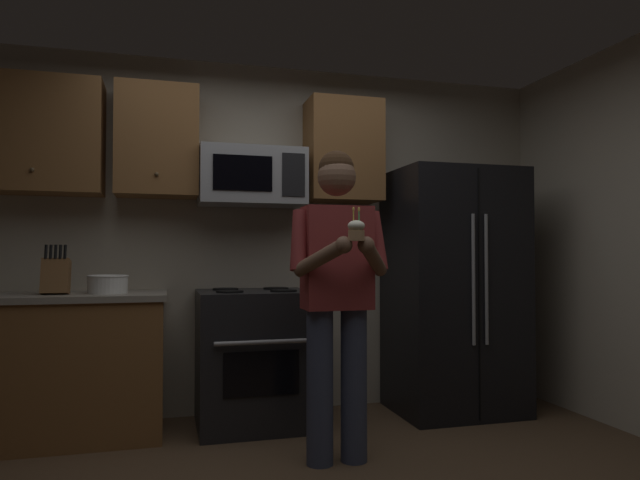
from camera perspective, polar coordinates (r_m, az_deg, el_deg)
name	(u,v)px	position (r m, az deg, el deg)	size (l,w,h in m)	color
wall_back	(266,238)	(4.35, -5.44, 0.25)	(4.40, 0.10, 2.60)	#B7AD99
oven_range	(254,358)	(4.00, -6.66, -11.64)	(0.76, 0.70, 0.93)	black
microwave	(252,177)	(4.10, -6.85, 6.26)	(0.74, 0.41, 0.40)	#9EA0A5
refrigerator	(453,290)	(4.40, 13.24, -4.95)	(0.90, 0.75, 1.80)	black
cabinet_row_upper	(169,142)	(4.14, -14.95, 9.44)	(2.78, 0.36, 0.76)	brown
counter_left	(48,367)	(4.04, -25.63, -11.39)	(1.44, 0.66, 0.92)	brown
knife_block	(56,276)	(3.93, -24.97, -3.27)	(0.16, 0.15, 0.32)	brown
bowl_large_white	(108,284)	(3.89, -20.51, -4.12)	(0.26, 0.26, 0.12)	white
person	(337,285)	(3.21, 1.76, -4.55)	(0.60, 0.48, 1.76)	#383F59
cupcake	(356,230)	(2.90, 3.66, 1.00)	(0.09, 0.09, 0.17)	#A87F56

